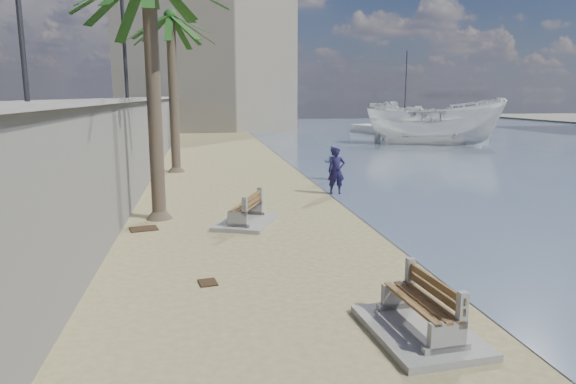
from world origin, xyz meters
TOP-DOWN VIEW (x-y plane):
  - ground_plane at (0.00, 0.00)m, footprint 140.00×140.00m
  - seawall at (-5.20, 20.00)m, footprint 0.45×70.00m
  - wall_cap at (-5.20, 20.00)m, footprint 0.80×70.00m
  - end_building at (-2.00, 52.00)m, footprint 18.00×12.00m
  - bench_near at (0.58, 1.01)m, footprint 1.63×2.25m
  - bench_far at (-1.49, 8.49)m, footprint 2.12×2.49m
  - palm_back at (-3.97, 19.46)m, footprint 5.00×5.00m
  - streetlight at (-5.10, 12.00)m, footprint 0.28×0.28m
  - person_a at (2.28, 12.55)m, footprint 0.76×0.54m
  - person_b at (3.00, 15.87)m, footprint 0.96×0.85m
  - boat_cruiser at (14.70, 30.78)m, footprint 5.23×5.18m
  - yacht_near at (23.39, 41.96)m, footprint 6.99×11.23m
  - yacht_far at (14.86, 41.46)m, footprint 4.95×8.76m
  - sailboat_west at (20.34, 50.40)m, footprint 6.80×7.08m
  - debris_c at (-4.38, 8.38)m, footprint 0.87×0.76m
  - debris_d at (-2.66, 3.83)m, footprint 0.41×0.48m

SIDE VIEW (x-z plane):
  - ground_plane at x=0.00m, z-range 0.00..0.00m
  - debris_c at x=-4.38m, z-range 0.00..0.03m
  - debris_d at x=-2.66m, z-range 0.00..0.03m
  - sailboat_west at x=20.34m, z-range -4.07..4.66m
  - yacht_near at x=23.39m, z-range -0.40..1.10m
  - yacht_far at x=14.86m, z-range -0.40..1.10m
  - bench_far at x=-1.49m, z-range -0.06..0.82m
  - bench_near at x=0.58m, z-range -0.06..0.84m
  - person_b at x=3.00m, z-range 0.00..1.67m
  - person_a at x=2.28m, z-range 0.00..2.05m
  - seawall at x=-5.20m, z-range 0.00..3.50m
  - boat_cruiser at x=14.70m, z-range -0.40..4.11m
  - wall_cap at x=-5.20m, z-range 3.49..3.61m
  - streetlight at x=-5.10m, z-range 4.08..9.21m
  - end_building at x=-2.00m, z-range 0.00..14.00m
  - palm_back at x=-3.97m, z-range 3.11..11.35m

